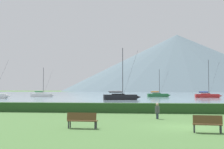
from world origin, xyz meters
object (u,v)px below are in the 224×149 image
Objects in this scene: park_bench_under_tree at (82,119)px; sailboat_slip_6 at (120,97)px; sailboat_slip_4 at (207,95)px; park_bench_near_path at (207,123)px; sailboat_slip_8 at (42,95)px; sailboat_slip_7 at (158,95)px; person_seated_viewer at (157,110)px.

sailboat_slip_6 is at bearing 95.63° from park_bench_under_tree.
sailboat_slip_4 is 6.83× the size of park_bench_near_path.
sailboat_slip_8 reaches higher than park_bench_near_path.
sailboat_slip_7 is 78.30m from park_bench_near_path.
sailboat_slip_6 is 49.91m from park_bench_under_tree.
sailboat_slip_4 reaches higher than park_bench_under_tree.
sailboat_slip_4 reaches higher than sailboat_slip_7.
sailboat_slip_8 is (-36.31, -2.27, 0.02)m from sailboat_slip_7.
park_bench_near_path is (36.78, -76.03, -0.09)m from sailboat_slip_8.
park_bench_under_tree is at bearing -103.81° from sailboat_slip_7.
sailboat_slip_4 reaches higher than person_seated_viewer.
sailboat_slip_7 is at bearing 87.95° from park_bench_under_tree.
sailboat_slip_6 reaches higher than person_seated_viewer.
sailboat_slip_7 is 6.81× the size of person_seated_viewer.
sailboat_slip_4 is at bearing 84.65° from park_bench_near_path.
person_seated_viewer is (34.32, -68.54, 0.07)m from sailboat_slip_8.
sailboat_slip_7 is 4.73× the size of park_bench_under_tree.
sailboat_slip_6 is (-22.39, -20.06, 0.09)m from sailboat_slip_4.
park_bench_near_path is 7.11m from park_bench_under_tree.
person_seated_viewer is (7.03, -43.39, -0.02)m from sailboat_slip_6.
person_seated_viewer is at bearing -100.56° from sailboat_slip_7.
sailboat_slip_8 reaches higher than person_seated_viewer.
park_bench_under_tree is (2.45, -49.85, -0.18)m from sailboat_slip_6.
sailboat_slip_7 reaches higher than park_bench_under_tree.
park_bench_under_tree is 7.93m from person_seated_viewer.
sailboat_slip_6 is 51.75m from park_bench_near_path.
sailboat_slip_7 is 77.56m from park_bench_under_tree.
park_bench_near_path is at bearing -75.31° from sailboat_slip_8.
person_seated_viewer is at bearing -103.51° from sailboat_slip_4.
sailboat_slip_6 reaches higher than sailboat_slip_8.
sailboat_slip_4 is at bearing -37.82° from sailboat_slip_7.
sailboat_slip_4 is 49.94m from sailboat_slip_8.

